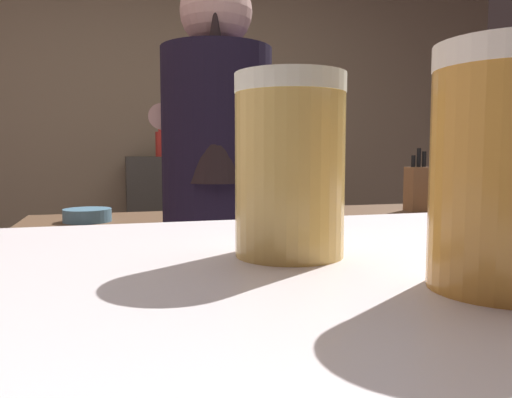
{
  "coord_description": "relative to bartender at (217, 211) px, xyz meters",
  "views": [
    {
      "loc": [
        -0.33,
        -1.32,
        1.17
      ],
      "look_at": [
        -0.17,
        -0.75,
        1.12
      ],
      "focal_mm": 34.77,
      "sensor_mm": 36.0,
      "label": 1
    }
  ],
  "objects": [
    {
      "name": "back_shelf",
      "position": [
        0.18,
        1.73,
        -0.42
      ],
      "size": [
        0.85,
        0.36,
        1.16
      ],
      "primitive_type": "cube",
      "color": "#3D3B35",
      "rests_on": "ground"
    },
    {
      "name": "bartender",
      "position": [
        0.0,
        0.0,
        0.0
      ],
      "size": [
        0.48,
        0.55,
        1.71
      ],
      "rotation": [
        0.0,
        0.0,
        1.35
      ],
      "color": "#2C313B",
      "rests_on": "ground"
    },
    {
      "name": "pint_glass_near",
      "position": [
        -0.1,
        -1.29,
        0.17
      ],
      "size": [
        0.08,
        0.08,
        0.13
      ],
      "color": "#C58936",
      "rests_on": "bar_counter"
    },
    {
      "name": "pint_glass_far",
      "position": [
        -0.18,
        -1.17,
        0.17
      ],
      "size": [
        0.08,
        0.08,
        0.13
      ],
      "color": "#D6B059",
      "rests_on": "bar_counter"
    },
    {
      "name": "bottle_olive_oil",
      "position": [
        0.48,
        1.68,
        0.25
      ],
      "size": [
        0.07,
        0.07,
        0.23
      ],
      "color": "red",
      "rests_on": "back_shelf"
    },
    {
      "name": "bottle_soy",
      "position": [
        0.24,
        1.7,
        0.25
      ],
      "size": [
        0.07,
        0.07,
        0.24
      ],
      "color": "black",
      "rests_on": "back_shelf"
    },
    {
      "name": "prep_counter",
      "position": [
        0.38,
        0.46,
        -0.54
      ],
      "size": [
        2.1,
        0.6,
        0.91
      ],
      "primitive_type": "cube",
      "color": "brown",
      "rests_on": "ground"
    },
    {
      "name": "knife_block",
      "position": [
        1.02,
        0.45,
        0.02
      ],
      "size": [
        0.1,
        0.08,
        0.28
      ],
      "color": "brown",
      "rests_on": "prep_counter"
    },
    {
      "name": "mixing_bowl",
      "position": [
        -0.41,
        0.48,
        -0.06
      ],
      "size": [
        0.18,
        0.18,
        0.05
      ],
      "primitive_type": "cylinder",
      "color": "teal",
      "rests_on": "prep_counter"
    },
    {
      "name": "bottle_vinegar",
      "position": [
        -0.03,
        1.67,
        0.25
      ],
      "size": [
        0.07,
        0.07,
        0.23
      ],
      "color": "red",
      "rests_on": "back_shelf"
    },
    {
      "name": "wall_back",
      "position": [
        0.03,
        2.01,
        0.36
      ],
      "size": [
        5.2,
        0.1,
        2.7
      ],
      "primitive_type": "cube",
      "color": "gray",
      "rests_on": "ground"
    },
    {
      "name": "chefs_knife",
      "position": [
        0.28,
        0.41,
        -0.08
      ],
      "size": [
        0.24,
        0.08,
        0.01
      ],
      "primitive_type": "cube",
      "rotation": [
        0.0,
        0.0,
        -0.19
      ],
      "color": "silver",
      "rests_on": "prep_counter"
    }
  ]
}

